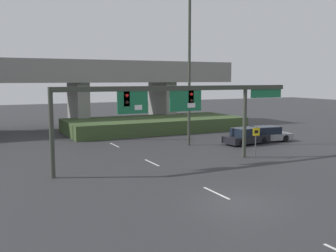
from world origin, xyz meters
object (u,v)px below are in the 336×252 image
object	(u,v)px
signal_gantry	(176,100)
speed_limit_sign	(256,138)
parked_sedan_mid_right	(267,134)
highway_light_pole_near	(189,63)
parked_sedan_near_right	(246,137)

from	to	relation	value
signal_gantry	speed_limit_sign	size ratio (longest dim) A/B	7.50
speed_limit_sign	parked_sedan_mid_right	distance (m)	8.57
signal_gantry	speed_limit_sign	bearing A→B (deg)	-6.29
speed_limit_sign	highway_light_pole_near	bearing A→B (deg)	102.14
speed_limit_sign	parked_sedan_mid_right	bearing A→B (deg)	43.97
parked_sedan_near_right	parked_sedan_mid_right	bearing A→B (deg)	2.85
highway_light_pole_near	parked_sedan_near_right	xyz separation A→B (m)	(4.88, -1.81, -6.52)
signal_gantry	speed_limit_sign	xyz separation A→B (m)	(6.30, -0.69, -2.91)
speed_limit_sign	highway_light_pole_near	size ratio (longest dim) A/B	0.17
signal_gantry	parked_sedan_mid_right	size ratio (longest dim) A/B	3.85
parked_sedan_near_right	parked_sedan_mid_right	world-z (taller)	parked_sedan_near_right
speed_limit_sign	parked_sedan_near_right	bearing A→B (deg)	58.90
highway_light_pole_near	parked_sedan_near_right	distance (m)	8.34
signal_gantry	highway_light_pole_near	xyz separation A→B (m)	(4.73, 6.60, 2.76)
speed_limit_sign	signal_gantry	bearing A→B (deg)	173.71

